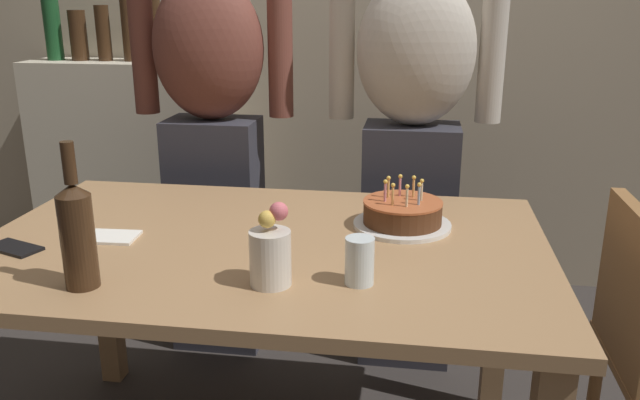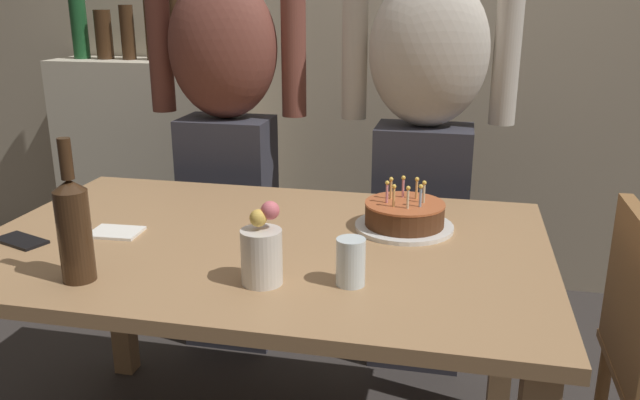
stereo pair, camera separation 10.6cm
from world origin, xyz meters
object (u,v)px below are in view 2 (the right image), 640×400
napkin_stack (116,232)px  person_woman_cardigan (424,139)px  wine_bottle (74,227)px  person_man_bearded (226,130)px  cell_phone (21,241)px  water_glass_near (351,262)px  flower_vase (262,252)px  birthday_cake (404,216)px

napkin_stack → person_woman_cardigan: 1.11m
wine_bottle → person_man_bearded: person_man_bearded is taller
cell_phone → person_woman_cardigan: size_ratio=0.09×
water_glass_near → flower_vase: (-0.20, -0.03, 0.02)m
birthday_cake → person_man_bearded: size_ratio=0.17×
birthday_cake → person_man_bearded: bearing=141.7°
water_glass_near → person_man_bearded: size_ratio=0.07×
water_glass_near → napkin_stack: (-0.68, 0.18, -0.05)m
flower_vase → birthday_cake: bearing=56.7°
napkin_stack → person_woman_cardigan: person_woman_cardigan is taller
cell_phone → napkin_stack: 0.24m
wine_bottle → cell_phone: (-0.28, 0.18, -0.12)m
flower_vase → person_woman_cardigan: (0.29, 1.00, 0.06)m
birthday_cake → napkin_stack: (-0.77, -0.21, -0.03)m
wine_bottle → cell_phone: bearing=147.8°
water_glass_near → cell_phone: size_ratio=0.76×
napkin_stack → wine_bottle: bearing=-76.1°
wine_bottle → flower_vase: size_ratio=1.73×
napkin_stack → person_man_bearded: person_man_bearded is taller
napkin_stack → person_man_bearded: bearing=87.4°
birthday_cake → napkin_stack: 0.79m
water_glass_near → napkin_stack: water_glass_near is taller
flower_vase → person_man_bearded: person_man_bearded is taller
flower_vase → person_woman_cardigan: bearing=73.7°
birthday_cake → flower_vase: bearing=-123.3°
water_glass_near → wine_bottle: wine_bottle is taller
birthday_cake → water_glass_near: birthday_cake is taller
wine_bottle → person_woman_cardigan: (0.71, 1.07, 0.01)m
cell_phone → flower_vase: size_ratio=0.76×
birthday_cake → cell_phone: bearing=-161.8°
napkin_stack → cell_phone: bearing=-152.1°
wine_bottle → birthday_cake: bearing=35.8°
flower_vase → person_woman_cardigan: person_woman_cardigan is taller
napkin_stack → water_glass_near: bearing=-15.0°
birthday_cake → person_man_bearded: 0.93m
napkin_stack → person_woman_cardigan: (0.78, 0.78, 0.13)m
person_man_bearded → water_glass_near: bearing=123.7°
napkin_stack → flower_vase: bearing=-24.1°
person_woman_cardigan → cell_phone: bearing=42.1°
cell_phone → flower_vase: 0.71m
flower_vase → water_glass_near: bearing=9.8°
flower_vase → person_woman_cardigan: 1.04m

